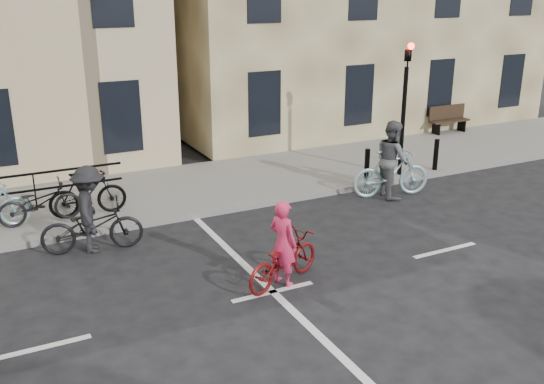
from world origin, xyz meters
name	(u,v)px	position (x,y,z in m)	size (l,w,h in m)	color
ground	(273,292)	(0.00, 0.00, 0.00)	(120.00, 120.00, 0.00)	black
sidewalk	(6,216)	(-4.00, 6.00, 0.07)	(46.00, 4.00, 0.15)	slate
traffic_light	(405,93)	(6.20, 4.34, 2.45)	(0.18, 0.30, 3.90)	black
bollard_east	(367,165)	(5.00, 4.25, 0.60)	(0.14, 0.14, 0.90)	black
bollard_west	(436,155)	(7.40, 4.25, 0.60)	(0.14, 0.14, 0.90)	black
bench	(448,118)	(11.00, 7.73, 0.67)	(1.60, 0.41, 0.97)	black
cyclist_pink	(283,255)	(0.32, 0.23, 0.56)	(1.91, 1.26, 1.61)	#650D0F
cyclist_grey	(392,166)	(5.08, 3.29, 0.81)	(2.15, 1.12, 2.00)	#96C1C5
cyclist_dark	(91,218)	(-2.50, 3.27, 0.71)	(2.13, 1.27, 1.82)	black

